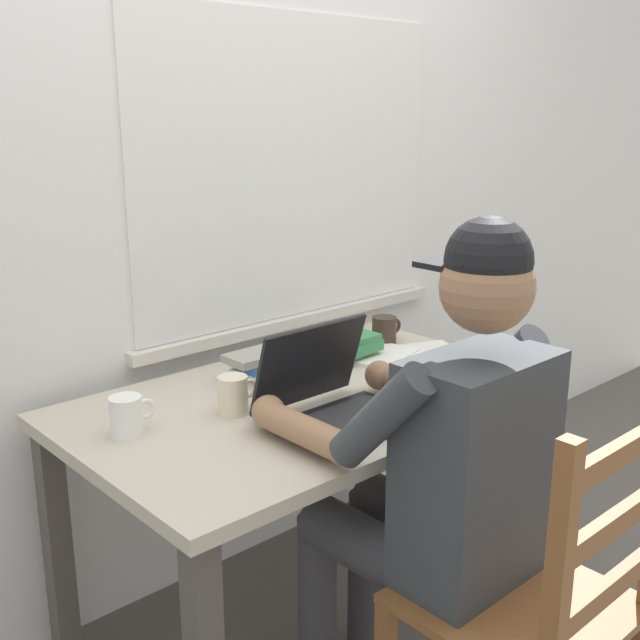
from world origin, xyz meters
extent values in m
plane|color=#56514C|center=(0.00, 0.00, 0.00)|extent=(8.00, 8.00, 0.00)
cube|color=silver|center=(0.00, 0.47, 1.30)|extent=(6.00, 0.04, 2.60)
cube|color=silver|center=(0.33, 0.45, 1.27)|extent=(1.20, 0.01, 0.95)
cube|color=beige|center=(0.33, 0.44, 0.78)|extent=(1.26, 0.06, 0.04)
cube|color=#BCB29E|center=(0.00, 0.00, 0.70)|extent=(1.28, 0.79, 0.03)
cube|color=#4C4742|center=(0.59, -0.34, 0.34)|extent=(0.06, 0.06, 0.69)
cube|color=#4C4742|center=(-0.59, 0.34, 0.34)|extent=(0.06, 0.06, 0.69)
cube|color=#4C4742|center=(0.59, 0.34, 0.34)|extent=(0.06, 0.06, 0.69)
cube|color=#33383D|center=(-0.05, -0.57, 0.73)|extent=(0.34, 0.20, 0.50)
sphere|color=#936B4C|center=(-0.05, -0.57, 1.12)|extent=(0.19, 0.19, 0.19)
sphere|color=black|center=(-0.05, -0.57, 1.18)|extent=(0.17, 0.17, 0.17)
cube|color=black|center=(-0.05, -0.49, 1.16)|extent=(0.13, 0.10, 0.01)
cylinder|color=#38383D|center=(-0.14, -0.37, 0.48)|extent=(0.13, 0.40, 0.13)
cylinder|color=#38383D|center=(0.04, -0.37, 0.48)|extent=(0.13, 0.40, 0.13)
cylinder|color=#38383D|center=(-0.14, -0.17, 0.24)|extent=(0.10, 0.10, 0.48)
cylinder|color=#38383D|center=(0.04, -0.17, 0.24)|extent=(0.10, 0.10, 0.48)
cylinder|color=#33383D|center=(-0.25, -0.48, 0.88)|extent=(0.10, 0.25, 0.26)
cylinder|color=#936B4C|center=(-0.25, -0.25, 0.77)|extent=(0.07, 0.28, 0.07)
sphere|color=#936B4C|center=(-0.24, -0.11, 0.77)|extent=(0.08, 0.08, 0.08)
cylinder|color=#33383D|center=(0.15, -0.48, 0.88)|extent=(0.10, 0.25, 0.26)
cylinder|color=#936B4C|center=(0.15, -0.25, 0.77)|extent=(0.07, 0.28, 0.07)
sphere|color=#936B4C|center=(0.14, -0.11, 0.77)|extent=(0.08, 0.08, 0.08)
cube|color=brown|center=(-0.05, -0.69, 0.47)|extent=(0.42, 0.42, 0.02)
cube|color=brown|center=(0.14, -0.50, 0.23)|extent=(0.04, 0.04, 0.46)
cube|color=brown|center=(-0.24, -0.88, 0.72)|extent=(0.04, 0.04, 0.48)
cube|color=brown|center=(-0.05, -0.88, 0.60)|extent=(0.36, 0.02, 0.04)
cube|color=brown|center=(-0.05, -0.88, 0.74)|extent=(0.36, 0.02, 0.04)
cube|color=brown|center=(-0.05, -0.88, 0.88)|extent=(0.36, 0.02, 0.04)
cube|color=black|center=(-0.07, -0.22, 0.73)|extent=(0.33, 0.23, 0.02)
cube|color=#2B2B2D|center=(-0.07, -0.22, 0.74)|extent=(0.29, 0.17, 0.00)
cube|color=black|center=(-0.07, -0.07, 0.84)|extent=(0.33, 0.07, 0.21)
cube|color=#99A8B2|center=(-0.07, -0.07, 0.84)|extent=(0.29, 0.06, 0.18)
ellipsoid|color=black|center=(0.15, -0.18, 0.74)|extent=(0.06, 0.10, 0.03)
cylinder|color=beige|center=(-0.23, 0.03, 0.77)|extent=(0.08, 0.08, 0.10)
torus|color=beige|center=(-0.18, 0.03, 0.78)|extent=(0.05, 0.01, 0.05)
cylinder|color=#38281E|center=(0.48, 0.18, 0.77)|extent=(0.08, 0.08, 0.09)
torus|color=#38281E|center=(0.53, 0.18, 0.77)|extent=(0.05, 0.01, 0.05)
cylinder|color=white|center=(-0.50, 0.09, 0.77)|extent=(0.08, 0.08, 0.10)
torus|color=white|center=(-0.45, 0.09, 0.77)|extent=(0.05, 0.01, 0.05)
cube|color=gray|center=(0.28, 0.16, 0.73)|extent=(0.18, 0.12, 0.03)
cube|color=#38844C|center=(0.29, 0.15, 0.76)|extent=(0.17, 0.16, 0.03)
cube|color=#38844C|center=(0.29, 0.16, 0.79)|extent=(0.15, 0.15, 0.02)
cube|color=white|center=(-0.01, 0.19, 0.74)|extent=(0.17, 0.16, 0.03)
cube|color=#2D5B9E|center=(0.00, 0.20, 0.76)|extent=(0.16, 0.15, 0.03)
cube|color=gray|center=(-0.02, 0.20, 0.79)|extent=(0.19, 0.11, 0.02)
cube|color=silver|center=(0.29, 0.22, 0.73)|extent=(0.20, 0.20, 0.01)
cube|color=silver|center=(0.50, 0.03, 0.73)|extent=(0.28, 0.26, 0.01)
cube|color=white|center=(0.36, 0.11, 0.73)|extent=(0.27, 0.25, 0.01)
cube|color=teal|center=(0.41, -0.18, 0.72)|extent=(0.15, 0.11, 0.00)
camera|label=1|loc=(-1.28, -1.44, 1.46)|focal=43.20mm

